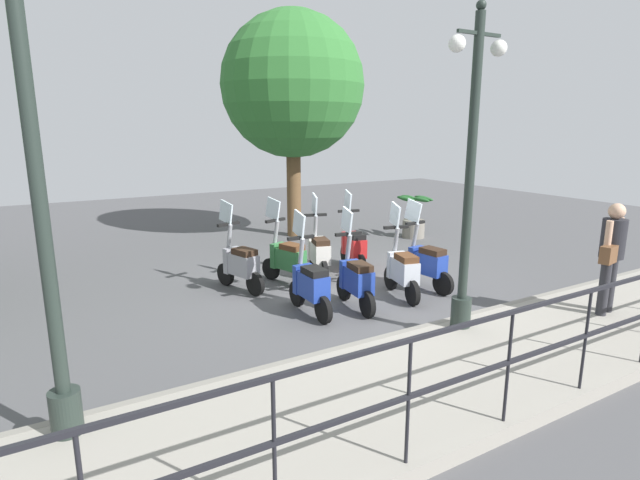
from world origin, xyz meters
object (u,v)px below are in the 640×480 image
at_px(scooter_far_1, 319,252).
at_px(scooter_far_2, 287,258).
at_px(scooter_near_3, 310,284).
at_px(scooter_far_3, 240,263).
at_px(lamp_post_far, 40,202).
at_px(scooter_far_0, 353,246).
at_px(lamp_post_near, 469,193).
at_px(scooter_near_2, 356,278).
at_px(tree_distant, 293,86).
at_px(potted_palm, 414,220).
at_px(scooter_near_0, 426,262).
at_px(scooter_near_1, 402,269).
at_px(pedestrian_with_bag, 611,250).

xyz_separation_m(scooter_far_1, scooter_far_2, (-0.12, 0.73, 0.00)).
relative_size(scooter_near_3, scooter_far_3, 1.00).
relative_size(lamp_post_far, scooter_far_0, 2.97).
bearing_deg(scooter_far_2, scooter_near_3, 149.54).
relative_size(lamp_post_near, scooter_near_2, 2.63).
relative_size(scooter_far_0, scooter_far_2, 1.00).
height_order(tree_distant, potted_palm, tree_distant).
bearing_deg(scooter_far_3, potted_palm, -88.08).
relative_size(scooter_near_2, scooter_far_1, 1.00).
relative_size(tree_distant, scooter_far_2, 3.58).
distance_m(scooter_near_2, scooter_near_3, 0.74).
bearing_deg(scooter_near_0, scooter_far_3, 54.54).
relative_size(scooter_near_0, scooter_far_0, 1.00).
distance_m(lamp_post_far, scooter_far_0, 6.54).
height_order(scooter_near_1, scooter_far_3, same).
height_order(pedestrian_with_bag, scooter_near_2, pedestrian_with_bag).
xyz_separation_m(lamp_post_far, pedestrian_with_bag, (-0.70, -6.85, -1.11)).
xyz_separation_m(pedestrian_with_bag, scooter_far_2, (3.94, 3.10, -0.60)).
relative_size(pedestrian_with_bag, tree_distant, 0.29).
relative_size(potted_palm, scooter_far_0, 0.69).
bearing_deg(scooter_near_1, scooter_far_2, 53.69).
relative_size(pedestrian_with_bag, scooter_near_2, 1.03).
distance_m(tree_distant, potted_palm, 4.49).
distance_m(potted_palm, scooter_far_3, 5.66).
relative_size(lamp_post_far, scooter_far_3, 2.97).
relative_size(potted_palm, scooter_near_1, 0.69).
xyz_separation_m(scooter_near_0, scooter_far_3, (1.56, 2.79, 0.00)).
xyz_separation_m(lamp_post_near, scooter_near_1, (1.65, -0.35, -1.45)).
relative_size(potted_palm, scooter_far_2, 0.69).
xyz_separation_m(pedestrian_with_bag, scooter_near_3, (2.43, 3.46, -0.60)).
height_order(lamp_post_far, scooter_far_3, lamp_post_far).
relative_size(lamp_post_far, tree_distant, 0.83).
xyz_separation_m(lamp_post_near, scooter_far_3, (3.33, 1.82, -1.45)).
xyz_separation_m(scooter_near_0, scooter_far_1, (1.59, 1.21, 0.00)).
bearing_deg(scooter_far_2, lamp_post_far, 113.96).
height_order(scooter_near_0, scooter_near_3, same).
relative_size(scooter_near_1, scooter_far_2, 1.00).
distance_m(pedestrian_with_bag, scooter_near_3, 4.27).
height_order(lamp_post_near, potted_palm, lamp_post_near).
bearing_deg(scooter_far_3, scooter_far_0, -103.93).
height_order(pedestrian_with_bag, scooter_far_2, pedestrian_with_bag).
bearing_deg(pedestrian_with_bag, lamp_post_near, 61.22).
bearing_deg(scooter_near_0, scooter_near_3, 84.60).
height_order(scooter_near_1, scooter_near_2, same).
distance_m(scooter_far_1, scooter_far_3, 1.58).
bearing_deg(scooter_near_2, lamp_post_far, 119.35).
bearing_deg(lamp_post_near, pedestrian_with_bag, -108.24).
bearing_deg(lamp_post_far, scooter_near_0, -72.77).
relative_size(pedestrian_with_bag, potted_palm, 1.50).
height_order(lamp_post_far, potted_palm, lamp_post_far).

